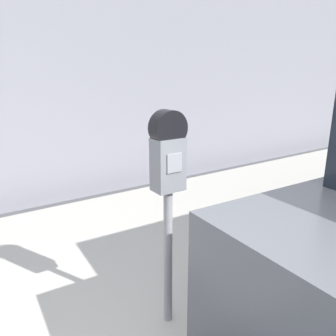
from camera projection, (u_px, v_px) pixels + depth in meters
sidewalk at (59, 268)px, 3.07m from camera, size 24.00×2.80×0.12m
parking_meter at (168, 174)px, 2.06m from camera, size 0.22×0.14×1.49m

